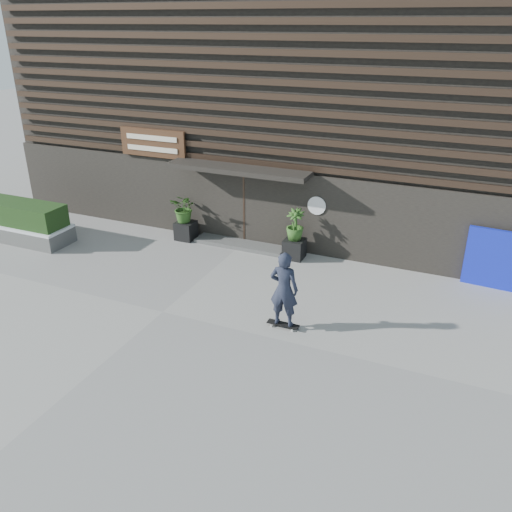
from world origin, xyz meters
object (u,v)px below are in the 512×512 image
at_px(planter_pot_left, 186,230).
at_px(blue_tarp, 500,260).
at_px(raised_bed, 22,232).
at_px(planter_pot_right, 294,249).
at_px(skateboarder, 284,290).

relative_size(planter_pot_left, blue_tarp, 0.34).
bearing_deg(raised_bed, planter_pot_right, 13.83).
bearing_deg(planter_pot_left, blue_tarp, 1.81).
distance_m(planter_pot_right, blue_tarp, 5.70).
xyz_separation_m(raised_bed, skateboarder, (9.88, -1.70, 0.76)).
bearing_deg(blue_tarp, skateboarder, -133.21).
bearing_deg(raised_bed, planter_pot_left, 23.48).
xyz_separation_m(planter_pot_right, skateboarder, (1.11, -3.86, 0.71)).
bearing_deg(raised_bed, blue_tarp, 9.67).
distance_m(raised_bed, blue_tarp, 14.67).
bearing_deg(blue_tarp, planter_pot_right, -172.56).
bearing_deg(planter_pot_left, planter_pot_right, 0.00).
bearing_deg(blue_tarp, raised_bed, -165.92).
bearing_deg(skateboarder, raised_bed, 170.23).
height_order(planter_pot_left, blue_tarp, blue_tarp).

